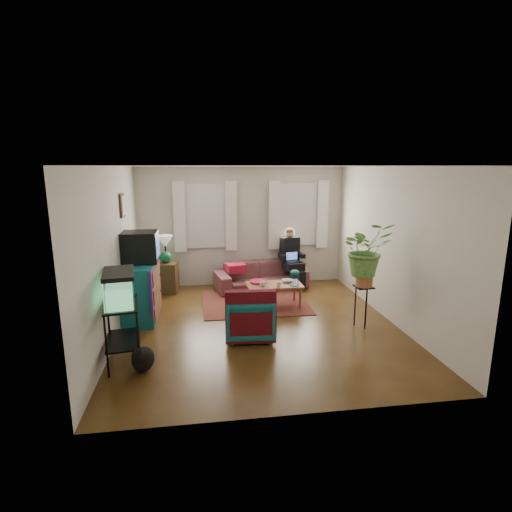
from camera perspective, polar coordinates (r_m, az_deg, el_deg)
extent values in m
cube|color=#4F2B14|center=(6.77, 0.50, -9.86)|extent=(4.50, 5.00, 0.01)
cube|color=white|center=(6.26, 0.55, 12.71)|extent=(4.50, 5.00, 0.01)
cube|color=silver|center=(8.83, -1.99, 4.20)|extent=(4.50, 0.01, 2.60)
cube|color=silver|center=(4.02, 6.06, -6.13)|extent=(4.50, 0.01, 2.60)
cube|color=silver|center=(6.45, -19.65, 0.33)|extent=(0.01, 5.00, 2.60)
cube|color=silver|center=(7.09, 18.80, 1.46)|extent=(0.01, 5.00, 2.60)
cube|color=white|center=(8.73, -7.24, 5.67)|extent=(1.08, 0.04, 1.38)
cube|color=white|center=(9.01, 5.98, 5.91)|extent=(1.08, 0.04, 1.38)
cube|color=white|center=(8.65, -7.22, 5.60)|extent=(1.36, 0.06, 1.50)
cube|color=white|center=(8.93, 6.11, 5.85)|extent=(1.36, 0.06, 1.50)
cube|color=#3D2616|center=(7.17, -18.47, 6.86)|extent=(0.04, 0.32, 0.40)
cube|color=brown|center=(7.80, -0.14, -6.72)|extent=(2.01, 1.61, 0.01)
imported|color=brown|center=(8.63, 0.72, -2.21)|extent=(2.07, 1.12, 0.77)
cube|color=#412918|center=(8.60, -12.63, -3.01)|extent=(0.49, 0.49, 0.64)
cube|color=#105460|center=(7.19, -16.21, -4.85)|extent=(0.57, 1.11, 0.99)
cube|color=black|center=(7.11, -16.28, 1.25)|extent=(0.61, 0.56, 0.53)
cube|color=black|center=(5.68, -18.48, -10.50)|extent=(0.53, 0.81, 0.85)
cube|color=#7FD899|center=(5.46, -18.95, -4.23)|extent=(0.48, 0.74, 0.45)
ellipsoid|color=black|center=(5.52, -15.86, -13.65)|extent=(0.36, 0.49, 0.38)
imported|color=navy|center=(6.21, -0.93, -8.31)|extent=(0.77, 0.73, 0.74)
cube|color=#9E0A0A|center=(5.89, -0.76, -7.89)|extent=(0.76, 0.22, 0.61)
cube|color=brown|center=(7.62, 2.61, -5.57)|extent=(1.04, 0.58, 0.43)
imported|color=white|center=(7.41, 0.99, -3.98)|extent=(0.12, 0.12, 0.09)
imported|color=beige|center=(7.39, 3.26, -4.05)|extent=(0.10, 0.10, 0.09)
imported|color=white|center=(7.69, 4.55, -3.55)|extent=(0.21, 0.21, 0.05)
cylinder|color=#B21414|center=(7.63, 0.33, -3.70)|extent=(0.33, 0.33, 0.04)
cube|color=black|center=(6.84, 14.96, -6.96)|extent=(0.31, 0.31, 0.69)
imported|color=#599947|center=(6.62, 15.36, -0.21)|extent=(0.84, 0.74, 0.88)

